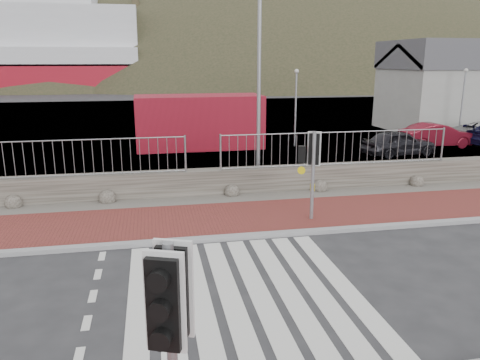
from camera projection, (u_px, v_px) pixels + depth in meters
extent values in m
plane|color=#28282B|center=(245.00, 295.00, 9.42)|extent=(220.00, 220.00, 0.00)
cube|color=maroon|center=(214.00, 220.00, 13.69)|extent=(40.00, 3.00, 0.08)
cube|color=gray|center=(222.00, 238.00, 12.26)|extent=(40.00, 0.25, 0.12)
cube|color=silver|center=(138.00, 304.00, 9.04)|extent=(0.42, 5.60, 0.01)
cube|color=silver|center=(170.00, 301.00, 9.15)|extent=(0.42, 5.60, 0.01)
cube|color=silver|center=(200.00, 298.00, 9.26)|extent=(0.42, 5.60, 0.01)
cube|color=silver|center=(230.00, 296.00, 9.37)|extent=(0.42, 5.60, 0.01)
cube|color=silver|center=(259.00, 293.00, 9.48)|extent=(0.42, 5.60, 0.01)
cube|color=silver|center=(288.00, 290.00, 9.59)|extent=(0.42, 5.60, 0.01)
cube|color=silver|center=(315.00, 288.00, 9.70)|extent=(0.42, 5.60, 0.01)
cube|color=silver|center=(343.00, 285.00, 9.81)|extent=(0.42, 5.60, 0.01)
cube|color=#59544C|center=(206.00, 201.00, 15.60)|extent=(40.00, 1.50, 0.06)
cube|color=#433E37|center=(203.00, 182.00, 16.25)|extent=(40.00, 0.60, 0.90)
cylinder|color=gray|center=(52.00, 141.00, 14.82)|extent=(8.40, 0.04, 0.04)
cylinder|color=gray|center=(185.00, 154.00, 15.74)|extent=(0.07, 0.07, 1.20)
cylinder|color=gray|center=(337.00, 132.00, 16.57)|extent=(8.40, 0.04, 0.04)
cylinder|color=gray|center=(221.00, 153.00, 15.96)|extent=(0.07, 0.07, 1.20)
cylinder|color=gray|center=(442.00, 145.00, 17.49)|extent=(0.07, 0.07, 1.20)
cube|color=#4C4C4F|center=(173.00, 121.00, 35.96)|extent=(120.00, 40.00, 0.50)
cube|color=#3F4C54|center=(161.00, 92.00, 69.24)|extent=(220.00, 50.00, 0.05)
cube|color=silver|center=(33.00, 29.00, 68.47)|extent=(30.00, 12.00, 6.00)
cube|color=silver|center=(30.00, 0.00, 67.47)|extent=(18.00, 10.00, 2.50)
cube|color=#9E9E99|center=(477.00, 99.00, 31.50)|extent=(12.00, 6.00, 4.00)
ellipsoid|color=#292E1B|center=(87.00, 184.00, 95.28)|extent=(106.40, 68.40, 76.00)
ellipsoid|color=#292E1B|center=(298.00, 200.00, 104.98)|extent=(140.00, 90.00, 100.00)
ellipsoid|color=#292E1B|center=(479.00, 166.00, 111.68)|extent=(112.00, 72.00, 80.00)
cube|color=black|center=(170.00, 295.00, 4.69)|extent=(0.47, 0.37, 1.07)
sphere|color=#0CE53F|center=(171.00, 322.00, 4.77)|extent=(0.15, 0.15, 0.15)
cylinder|color=gray|center=(313.00, 177.00, 13.39)|extent=(0.10, 0.10, 2.65)
cube|color=gold|center=(312.00, 188.00, 13.47)|extent=(0.15, 0.12, 0.21)
cube|color=black|center=(314.00, 150.00, 13.19)|extent=(0.44, 0.35, 0.99)
sphere|color=#0CE53F|center=(314.00, 159.00, 13.26)|extent=(0.14, 0.14, 0.14)
cube|color=black|center=(302.00, 154.00, 13.28)|extent=(0.25, 0.22, 0.47)
cylinder|color=gray|center=(259.00, 79.00, 16.54)|extent=(0.14, 0.14, 7.86)
cube|color=maroon|center=(199.00, 122.00, 24.96)|extent=(6.70, 2.89, 2.77)
imported|color=black|center=(399.00, 143.00, 22.96)|extent=(3.83, 1.96, 1.25)
imported|color=maroon|center=(437.00, 135.00, 25.16)|extent=(3.96, 1.47, 1.29)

